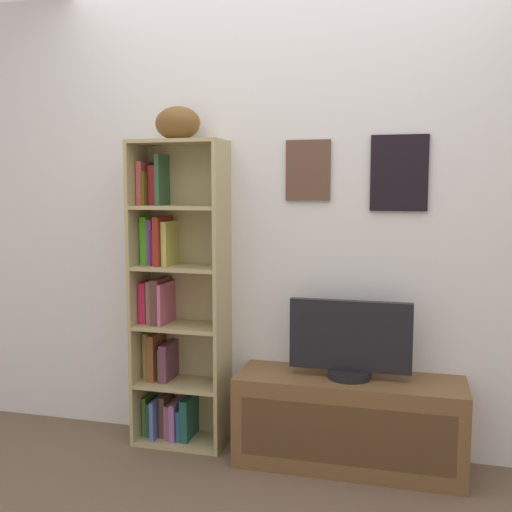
{
  "coord_description": "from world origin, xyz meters",
  "views": [
    {
      "loc": [
        0.65,
        -2.03,
        1.42
      ],
      "look_at": [
        -0.11,
        0.85,
        1.08
      ],
      "focal_mm": 41.65,
      "sensor_mm": 36.0,
      "label": 1
    }
  ],
  "objects_px": {
    "bookshelf": "(173,306)",
    "tv_stand": "(349,422)",
    "football": "(178,123)",
    "television": "(350,341)"
  },
  "relations": [
    {
      "from": "bookshelf",
      "to": "tv_stand",
      "type": "bearing_deg",
      "value": -4.8
    },
    {
      "from": "football",
      "to": "tv_stand",
      "type": "height_order",
      "value": "football"
    },
    {
      "from": "football",
      "to": "television",
      "type": "xyz_separation_m",
      "value": [
        0.93,
        -0.05,
        -1.11
      ]
    },
    {
      "from": "tv_stand",
      "to": "television",
      "type": "relative_size",
      "value": 1.88
    },
    {
      "from": "bookshelf",
      "to": "television",
      "type": "height_order",
      "value": "bookshelf"
    },
    {
      "from": "television",
      "to": "football",
      "type": "bearing_deg",
      "value": 176.87
    },
    {
      "from": "football",
      "to": "television",
      "type": "distance_m",
      "value": 1.45
    },
    {
      "from": "bookshelf",
      "to": "television",
      "type": "bearing_deg",
      "value": -4.73
    },
    {
      "from": "bookshelf",
      "to": "football",
      "type": "bearing_deg",
      "value": -28.72
    },
    {
      "from": "football",
      "to": "television",
      "type": "bearing_deg",
      "value": -3.13
    }
  ]
}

